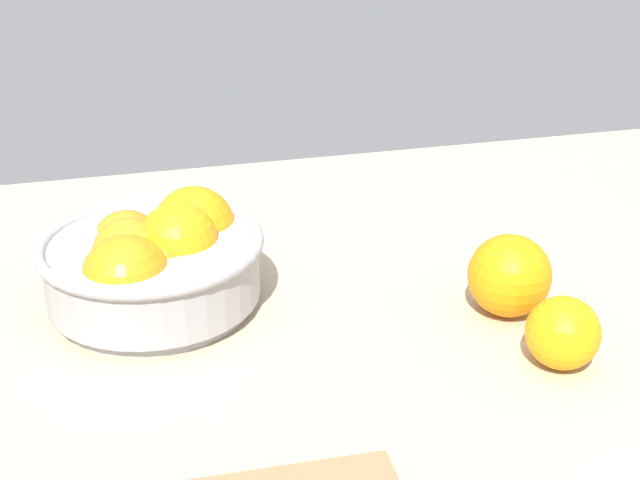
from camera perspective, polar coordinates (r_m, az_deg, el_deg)
ground_plane at (r=87.55cm, az=2.59°, el=-4.92°), size 133.40×84.72×3.00cm
fruit_bowl at (r=85.40cm, az=-11.03°, el=-1.37°), size 22.18×22.18×10.61cm
loose_orange_1 at (r=84.74cm, az=12.57°, el=-2.34°), size 8.16×8.16×8.16cm
loose_orange_3 at (r=78.01cm, az=15.96°, el=-6.01°), size 6.59×6.59×6.59cm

